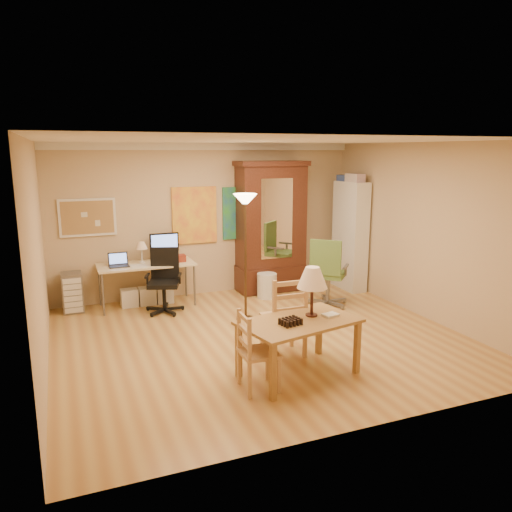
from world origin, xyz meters
name	(u,v)px	position (x,y,z in m)	size (l,w,h in m)	color
floor	(260,338)	(0.00, 0.00, 0.00)	(5.50, 5.50, 0.00)	#AC773D
crown_molding	(207,146)	(0.00, 2.46, 2.64)	(5.50, 0.08, 0.12)	white
corkboard	(88,217)	(-2.05, 2.47, 1.50)	(0.90, 0.04, 0.62)	#A8834F
art_panel_left	(195,215)	(-0.25, 2.47, 1.45)	(0.80, 0.04, 1.00)	#FDF72A
art_panel_right	(242,213)	(0.65, 2.47, 1.45)	(0.75, 0.04, 0.95)	#246592
dining_table	(304,308)	(0.05, -1.20, 0.80)	(1.47, 1.06, 1.26)	brown
ladder_chair_back	(285,319)	(0.06, -0.66, 0.49)	(0.50, 0.47, 1.05)	#A6744C
ladder_chair_left	(256,354)	(-0.61, -1.38, 0.41)	(0.41, 0.43, 0.89)	#A6744C
torchiere_lamp	(245,220)	(0.08, 0.80, 1.56)	(0.35, 0.35, 1.95)	#402D19
computer_desk	(148,279)	(-1.16, 2.16, 0.44)	(1.58, 0.69, 1.20)	beige
office_chair_black	(165,295)	(-0.99, 1.67, 0.28)	(0.64, 0.64, 1.03)	black
office_chair_green	(327,288)	(1.62, 0.98, 0.31)	(0.74, 0.74, 1.16)	slate
drawer_cart	(72,292)	(-2.38, 2.24, 0.32)	(0.32, 0.39, 0.64)	slate
armoire	(271,235)	(1.12, 2.24, 1.04)	(1.30, 0.62, 2.39)	#32180D
bookshelf	(350,236)	(2.55, 1.80, 1.00)	(0.30, 0.81, 2.01)	white
wastebin	(267,286)	(0.86, 1.79, 0.22)	(0.35, 0.35, 0.44)	silver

